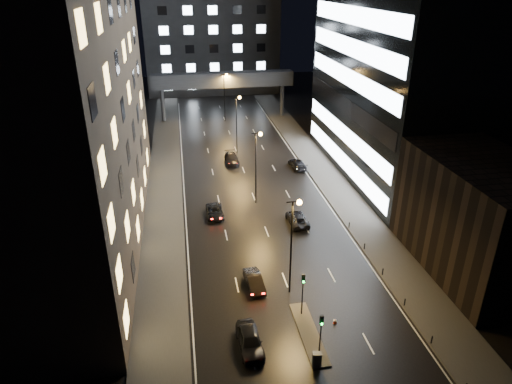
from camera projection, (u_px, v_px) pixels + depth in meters
ground at (243, 170)px, 73.75m from camera, size 160.00×160.00×0.00m
sidewalk_left at (165, 188)px, 67.38m from camera, size 5.00×110.00×0.15m
sidewalk_right at (327, 176)px, 71.15m from camera, size 5.00×110.00×0.15m
building_left at (50, 65)px, 47.54m from camera, size 15.00×48.00×40.00m
building_right_low at (479, 218)px, 46.58m from camera, size 10.00×18.00×12.00m
building_right_glass at (421, 22)px, 64.34m from camera, size 20.00×36.00×45.00m
building_far at (212, 43)px, 120.10m from camera, size 34.00×14.00×25.00m
skybridge at (223, 80)px, 96.92m from camera, size 30.00×3.00×10.00m
median_island at (309, 333)px, 39.90m from camera, size 1.60×8.00×0.15m
traffic_signal_near at (303, 288)px, 40.83m from camera, size 0.28×0.34×4.40m
traffic_signal_far at (321, 330)px, 35.93m from camera, size 0.28×0.34×4.40m
bollard_row at (393, 287)px, 45.25m from camera, size 0.12×25.12×0.90m
streetlight_near at (293, 235)px, 42.48m from camera, size 1.45×0.50×10.15m
streetlight_mid_a at (257, 159)px, 60.30m from camera, size 1.45×0.50×10.15m
streetlight_mid_b at (237, 117)px, 78.13m from camera, size 1.45×0.50×10.15m
streetlight_far at (225, 91)px, 95.95m from camera, size 1.45×0.50×10.15m
car_away_a at (250, 340)px, 38.09m from camera, size 2.11×4.83×1.62m
car_away_b at (254, 281)px, 45.65m from camera, size 1.84×4.33×1.39m
car_away_c at (215, 212)px, 59.32m from camera, size 2.17×4.61×1.28m
car_away_d at (232, 159)px, 76.24m from camera, size 2.20×5.20×1.50m
car_toward_a at (297, 219)px, 57.49m from camera, size 2.32×4.87×1.34m
car_toward_b at (297, 164)px, 74.18m from camera, size 2.37×5.10×1.44m
utility_cabinet at (317, 359)px, 36.24m from camera, size 0.78×0.59×1.27m
cone_a at (335, 321)px, 41.06m from camera, size 0.39×0.39×0.49m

